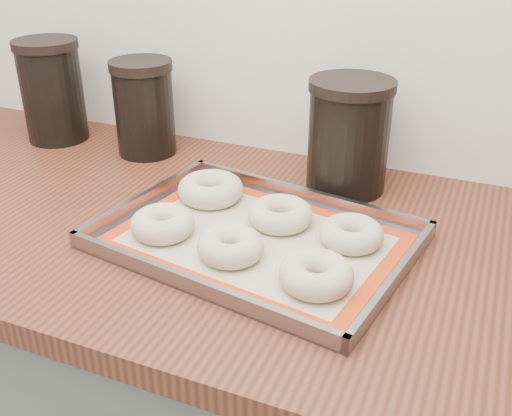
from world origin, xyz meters
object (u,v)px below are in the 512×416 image
at_px(bagel_back_left, 211,189).
at_px(canister_left, 52,90).
at_px(bagel_back_mid, 280,214).
at_px(canister_mid, 144,107).
at_px(canister_right, 349,135).
at_px(bagel_front_left, 163,224).
at_px(bagel_front_right, 316,275).
at_px(baking_tray, 256,238).
at_px(bagel_back_right, 351,234).
at_px(bagel_front_mid, 231,246).

distance_m(bagel_back_left, canister_left, 0.48).
height_order(bagel_back_mid, canister_mid, canister_mid).
bearing_deg(canister_right, bagel_back_left, -143.64).
bearing_deg(bagel_front_left, bagel_back_left, 84.20).
relative_size(bagel_front_left, bagel_front_right, 0.97).
bearing_deg(baking_tray, bagel_front_left, -163.63).
bearing_deg(bagel_back_right, bagel_front_mid, -145.43).
bearing_deg(bagel_back_mid, bagel_front_left, -147.17).
xyz_separation_m(bagel_back_left, bagel_back_mid, (0.14, -0.04, -0.00)).
height_order(bagel_front_left, bagel_front_right, same).
distance_m(baking_tray, bagel_back_right, 0.15).
bearing_deg(bagel_front_right, baking_tray, 145.91).
bearing_deg(bagel_back_left, bagel_back_mid, -14.26).
bearing_deg(canister_left, canister_right, 0.06).
bearing_deg(bagel_back_mid, canister_mid, 152.66).
height_order(bagel_front_mid, canister_left, canister_left).
distance_m(bagel_front_left, bagel_back_left, 0.14).
bearing_deg(bagel_back_right, canister_right, 107.74).
height_order(bagel_back_left, bagel_back_right, bagel_back_left).
bearing_deg(bagel_back_right, bagel_front_left, -162.89).
height_order(bagel_back_left, canister_mid, canister_mid).
height_order(bagel_back_left, canister_right, canister_right).
bearing_deg(canister_left, bagel_front_right, -25.13).
height_order(bagel_back_right, canister_right, canister_right).
relative_size(bagel_back_mid, canister_mid, 0.54).
relative_size(bagel_back_left, bagel_back_right, 1.17).
xyz_separation_m(bagel_front_right, bagel_back_left, (-0.25, 0.18, 0.00)).
bearing_deg(canister_mid, bagel_front_left, -54.17).
relative_size(bagel_back_right, canister_right, 0.48).
height_order(bagel_front_right, canister_right, canister_right).
relative_size(bagel_front_mid, bagel_back_right, 1.01).
bearing_deg(bagel_back_left, baking_tray, -37.41).
distance_m(bagel_front_left, bagel_back_right, 0.29).
relative_size(baking_tray, canister_left, 2.36).
xyz_separation_m(baking_tray, bagel_front_left, (-0.14, -0.04, 0.02)).
height_order(baking_tray, bagel_front_left, bagel_front_left).
bearing_deg(bagel_front_right, bagel_back_left, 144.19).
relative_size(baking_tray, canister_right, 2.52).
bearing_deg(canister_mid, canister_right, -0.82).
relative_size(baking_tray, bagel_front_mid, 5.15).
relative_size(bagel_back_right, canister_mid, 0.51).
height_order(bagel_front_left, canister_right, canister_right).
relative_size(bagel_back_left, canister_mid, 0.59).
xyz_separation_m(bagel_front_mid, canister_mid, (-0.34, 0.31, 0.07)).
xyz_separation_m(bagel_front_mid, canister_left, (-0.56, 0.30, 0.08)).
bearing_deg(bagel_front_left, baking_tray, 16.37).
bearing_deg(bagel_front_right, canister_left, 154.87).
height_order(bagel_front_mid, canister_right, canister_right).
bearing_deg(bagel_front_mid, canister_right, 73.75).
distance_m(bagel_front_left, canister_right, 0.37).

